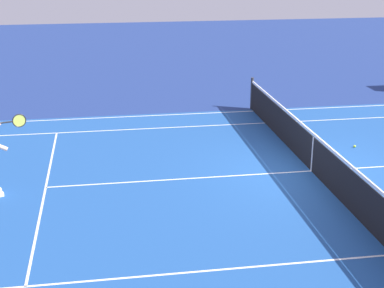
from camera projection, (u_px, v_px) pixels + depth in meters
ground_plane at (312, 171)px, 14.11m from camera, size 60.00×60.00×0.00m
court_slab at (312, 171)px, 14.11m from camera, size 24.20×11.40×0.00m
court_line_markings at (312, 171)px, 14.11m from camera, size 23.85×11.05×0.01m
tennis_net at (313, 152)px, 13.95m from camera, size 0.10×11.70×1.08m
tennis_ball at (355, 146)px, 15.76m from camera, size 0.07×0.07×0.07m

